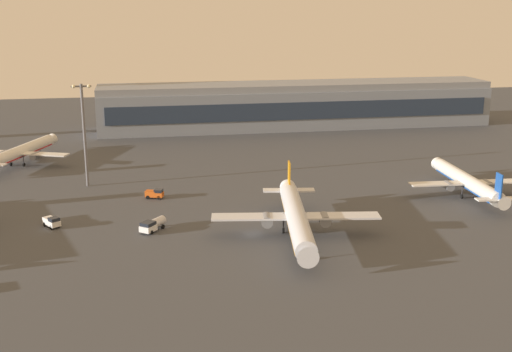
{
  "coord_description": "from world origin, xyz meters",
  "views": [
    {
      "loc": [
        -21.22,
        -119.8,
        44.2
      ],
      "look_at": [
        6.12,
        29.33,
        4.0
      ],
      "focal_mm": 45.42,
      "sensor_mm": 36.0,
      "label": 1
    }
  ],
  "objects_px": {
    "fuel_truck": "(153,225)",
    "apron_light_east": "(84,129)",
    "airplane_terminal_side": "(20,152)",
    "airplane_mid_apron": "(296,217)",
    "airplane_taxiway_distant": "(467,182)",
    "maintenance_van": "(52,222)",
    "baggage_tractor": "(155,194)"
  },
  "relations": [
    {
      "from": "fuel_truck",
      "to": "apron_light_east",
      "type": "xyz_separation_m",
      "value": [
        -15.13,
        36.9,
        13.32
      ]
    },
    {
      "from": "airplane_terminal_side",
      "to": "fuel_truck",
      "type": "distance_m",
      "value": 72.68
    },
    {
      "from": "airplane_mid_apron",
      "to": "airplane_taxiway_distant",
      "type": "bearing_deg",
      "value": -148.48
    },
    {
      "from": "airplane_mid_apron",
      "to": "airplane_terminal_side",
      "type": "xyz_separation_m",
      "value": [
        -63.1,
        71.78,
        -0.48
      ]
    },
    {
      "from": "maintenance_van",
      "to": "airplane_mid_apron",
      "type": "bearing_deg",
      "value": 128.0
    },
    {
      "from": "fuel_truck",
      "to": "apron_light_east",
      "type": "distance_m",
      "value": 42.04
    },
    {
      "from": "airplane_taxiway_distant",
      "to": "airplane_mid_apron",
      "type": "bearing_deg",
      "value": -153.71
    },
    {
      "from": "airplane_mid_apron",
      "to": "apron_light_east",
      "type": "distance_m",
      "value": 63.16
    },
    {
      "from": "fuel_truck",
      "to": "maintenance_van",
      "type": "height_order",
      "value": "fuel_truck"
    },
    {
      "from": "airplane_terminal_side",
      "to": "baggage_tractor",
      "type": "height_order",
      "value": "airplane_terminal_side"
    },
    {
      "from": "airplane_mid_apron",
      "to": "fuel_truck",
      "type": "xyz_separation_m",
      "value": [
        -27.63,
        8.38,
        -2.78
      ]
    },
    {
      "from": "airplane_taxiway_distant",
      "to": "apron_light_east",
      "type": "height_order",
      "value": "apron_light_east"
    },
    {
      "from": "apron_light_east",
      "to": "airplane_mid_apron",
      "type": "bearing_deg",
      "value": -46.64
    },
    {
      "from": "airplane_taxiway_distant",
      "to": "airplane_terminal_side",
      "type": "distance_m",
      "value": 121.53
    },
    {
      "from": "airplane_taxiway_distant",
      "to": "fuel_truck",
      "type": "height_order",
      "value": "airplane_taxiway_distant"
    },
    {
      "from": "airplane_mid_apron",
      "to": "baggage_tractor",
      "type": "height_order",
      "value": "airplane_mid_apron"
    },
    {
      "from": "airplane_taxiway_distant",
      "to": "fuel_truck",
      "type": "xyz_separation_m",
      "value": [
        -74.39,
        -11.42,
        -2.18
      ]
    },
    {
      "from": "airplane_mid_apron",
      "to": "apron_light_east",
      "type": "xyz_separation_m",
      "value": [
        -42.76,
        45.28,
        10.54
      ]
    },
    {
      "from": "airplane_mid_apron",
      "to": "fuel_truck",
      "type": "bearing_deg",
      "value": -8.31
    },
    {
      "from": "airplane_taxiway_distant",
      "to": "maintenance_van",
      "type": "xyz_separation_m",
      "value": [
        -94.66,
        -5.27,
        -2.37
      ]
    },
    {
      "from": "airplane_taxiway_distant",
      "to": "maintenance_van",
      "type": "distance_m",
      "value": 94.83
    },
    {
      "from": "airplane_mid_apron",
      "to": "airplane_terminal_side",
      "type": "distance_m",
      "value": 95.57
    },
    {
      "from": "airplane_terminal_side",
      "to": "maintenance_van",
      "type": "height_order",
      "value": "airplane_terminal_side"
    },
    {
      "from": "airplane_mid_apron",
      "to": "baggage_tractor",
      "type": "bearing_deg",
      "value": -41.24
    },
    {
      "from": "airplane_mid_apron",
      "to": "airplane_taxiway_distant",
      "type": "distance_m",
      "value": 50.78
    },
    {
      "from": "apron_light_east",
      "to": "maintenance_van",
      "type": "bearing_deg",
      "value": -99.49
    },
    {
      "from": "airplane_mid_apron",
      "to": "maintenance_van",
      "type": "xyz_separation_m",
      "value": [
        -47.9,
        14.54,
        -2.96
      ]
    },
    {
      "from": "airplane_mid_apron",
      "to": "fuel_truck",
      "type": "distance_m",
      "value": 29.0
    },
    {
      "from": "baggage_tractor",
      "to": "apron_light_east",
      "type": "distance_m",
      "value": 25.34
    },
    {
      "from": "airplane_mid_apron",
      "to": "baggage_tractor",
      "type": "xyz_separation_m",
      "value": [
        -26.47,
        31.33,
        -2.96
      ]
    },
    {
      "from": "airplane_terminal_side",
      "to": "apron_light_east",
      "type": "relative_size",
      "value": 1.41
    },
    {
      "from": "airplane_taxiway_distant",
      "to": "baggage_tractor",
      "type": "relative_size",
      "value": 8.04
    }
  ]
}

